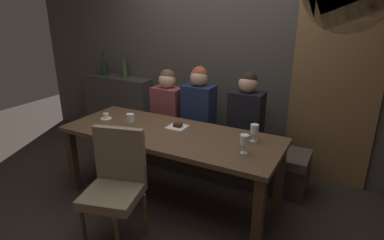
{
  "coord_description": "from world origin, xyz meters",
  "views": [
    {
      "loc": [
        1.57,
        -2.46,
        1.91
      ],
      "look_at": [
        0.15,
        0.18,
        0.84
      ],
      "focal_mm": 29.71,
      "sensor_mm": 36.0,
      "label": 1
    }
  ],
  "objects": [
    {
      "name": "wine_glass_center_back",
      "position": [
        -0.39,
        -0.11,
        0.85
      ],
      "size": [
        0.08,
        0.08,
        0.16
      ],
      "color": "silver",
      "rests_on": "dining_table"
    },
    {
      "name": "wine_bottle_pale_label",
      "position": [
        -1.41,
        1.05,
        1.07
      ],
      "size": [
        0.08,
        0.08,
        0.33
      ],
      "color": "#384728",
      "rests_on": "back_counter"
    },
    {
      "name": "diner_bearded",
      "position": [
        -0.03,
        0.69,
        0.84
      ],
      "size": [
        0.36,
        0.24,
        0.83
      ],
      "color": "#192342",
      "rests_on": "banquette_bench"
    },
    {
      "name": "diner_far_end",
      "position": [
        0.54,
        0.7,
        0.84
      ],
      "size": [
        0.36,
        0.24,
        0.82
      ],
      "color": "black",
      "rests_on": "banquette_bench"
    },
    {
      "name": "espresso_cup",
      "position": [
        -0.84,
        0.01,
        0.77
      ],
      "size": [
        0.12,
        0.12,
        0.06
      ],
      "color": "white",
      "rests_on": "dining_table"
    },
    {
      "name": "dining_table",
      "position": [
        0.0,
        0.0,
        0.65
      ],
      "size": [
        2.2,
        0.84,
        0.74
      ],
      "color": "#493422",
      "rests_on": "ground"
    },
    {
      "name": "arched_door",
      "position": [
        1.35,
        1.15,
        1.36
      ],
      "size": [
        0.9,
        0.05,
        2.55
      ],
      "color": "brown",
      "rests_on": "ground"
    },
    {
      "name": "diner_redhead",
      "position": [
        -0.45,
        0.68,
        0.81
      ],
      "size": [
        0.36,
        0.24,
        0.77
      ],
      "color": "brown",
      "rests_on": "banquette_bench"
    },
    {
      "name": "wine_bottle_dark_red",
      "position": [
        -1.77,
        1.02,
        1.07
      ],
      "size": [
        0.08,
        0.08,
        0.33
      ],
      "color": "black",
      "rests_on": "back_counter"
    },
    {
      "name": "back_counter",
      "position": [
        -1.55,
        1.04,
        0.47
      ],
      "size": [
        1.1,
        0.28,
        0.95
      ],
      "primitive_type": "cube",
      "color": "#38342F",
      "rests_on": "ground"
    },
    {
      "name": "back_wall_tiled",
      "position": [
        0.0,
        1.22,
        1.5
      ],
      "size": [
        6.0,
        0.12,
        3.0
      ],
      "primitive_type": "cube",
      "color": "#423D38",
      "rests_on": "ground"
    },
    {
      "name": "ground",
      "position": [
        0.0,
        0.0,
        0.0
      ],
      "size": [
        9.0,
        9.0,
        0.0
      ],
      "primitive_type": "plane",
      "color": "black"
    },
    {
      "name": "wine_glass_far_left",
      "position": [
        0.8,
        0.18,
        0.86
      ],
      "size": [
        0.08,
        0.08,
        0.16
      ],
      "color": "silver",
      "rests_on": "dining_table"
    },
    {
      "name": "banquette_bench",
      "position": [
        0.0,
        0.7,
        0.23
      ],
      "size": [
        2.5,
        0.44,
        0.45
      ],
      "color": "#312A23",
      "rests_on": "ground"
    },
    {
      "name": "wine_glass_far_right",
      "position": [
        0.8,
        -0.1,
        0.85
      ],
      "size": [
        0.08,
        0.08,
        0.16
      ],
      "color": "silver",
      "rests_on": "dining_table"
    },
    {
      "name": "dessert_plate",
      "position": [
        -0.01,
        0.15,
        0.75
      ],
      "size": [
        0.19,
        0.19,
        0.05
      ],
      "color": "white",
      "rests_on": "dining_table"
    },
    {
      "name": "chair_near_side",
      "position": [
        -0.08,
        -0.72,
        0.56
      ],
      "size": [
        0.54,
        0.54,
        0.98
      ],
      "color": "brown",
      "rests_on": "ground"
    }
  ]
}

